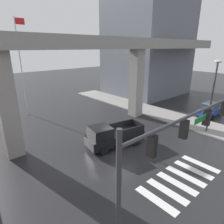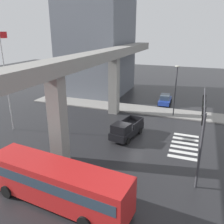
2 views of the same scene
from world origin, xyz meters
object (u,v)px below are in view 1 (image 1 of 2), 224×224
at_px(pickup_truck, 112,136).
at_px(flagpole, 21,62).
at_px(traffic_signal_mast, 181,139).
at_px(sedan_blue, 210,109).
at_px(street_lamp_near_corner, 213,89).

xyz_separation_m(pickup_truck, flagpole, (-2.47, 13.89, 5.69)).
distance_m(traffic_signal_mast, flagpole, 21.84).
xyz_separation_m(sedan_blue, traffic_signal_mast, (-17.63, -5.63, 3.83)).
bearing_deg(traffic_signal_mast, street_lamp_near_corner, 16.49).
bearing_deg(flagpole, pickup_truck, -79.93).
bearing_deg(street_lamp_near_corner, traffic_signal_mast, -163.51).
xyz_separation_m(traffic_signal_mast, flagpole, (0.55, 21.74, 2.00)).
xyz_separation_m(traffic_signal_mast, street_lamp_near_corner, (12.27, 3.63, -0.12)).
relative_size(sedan_blue, street_lamp_near_corner, 0.60).
height_order(sedan_blue, street_lamp_near_corner, street_lamp_near_corner).
bearing_deg(street_lamp_near_corner, pickup_truck, 155.51).
height_order(pickup_truck, flagpole, flagpole).
distance_m(sedan_blue, traffic_signal_mast, 18.90).
bearing_deg(sedan_blue, flagpole, 136.67).
distance_m(pickup_truck, flagpole, 15.21).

